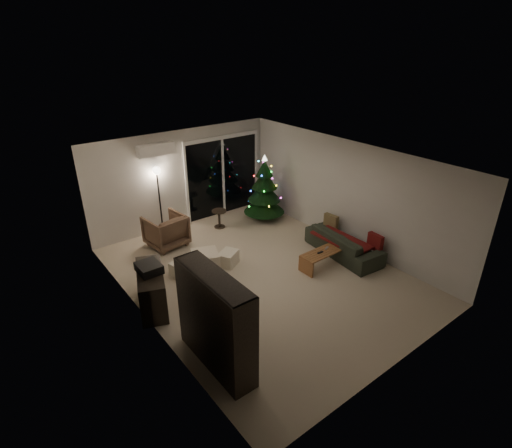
{
  "coord_description": "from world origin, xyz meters",
  "views": [
    {
      "loc": [
        -4.43,
        -5.6,
        4.6
      ],
      "look_at": [
        0.1,
        0.3,
        1.05
      ],
      "focal_mm": 28.0,
      "sensor_mm": 36.0,
      "label": 1
    }
  ],
  "objects_px": {
    "bookshelf": "(204,326)",
    "coffee_table": "(324,258)",
    "christmas_tree": "(264,188)",
    "sofa": "(344,243)",
    "armchair": "(166,231)",
    "media_cabinet": "(152,289)"
  },
  "relations": [
    {
      "from": "sofa",
      "to": "coffee_table",
      "type": "height_order",
      "value": "sofa"
    },
    {
      "from": "media_cabinet",
      "to": "sofa",
      "type": "height_order",
      "value": "media_cabinet"
    },
    {
      "from": "bookshelf",
      "to": "armchair",
      "type": "relative_size",
      "value": 1.83
    },
    {
      "from": "armchair",
      "to": "media_cabinet",
      "type": "bearing_deg",
      "value": 51.17
    },
    {
      "from": "media_cabinet",
      "to": "armchair",
      "type": "relative_size",
      "value": 1.41
    },
    {
      "from": "media_cabinet",
      "to": "armchair",
      "type": "height_order",
      "value": "armchair"
    },
    {
      "from": "coffee_table",
      "to": "christmas_tree",
      "type": "height_order",
      "value": "christmas_tree"
    },
    {
      "from": "armchair",
      "to": "christmas_tree",
      "type": "height_order",
      "value": "christmas_tree"
    },
    {
      "from": "bookshelf",
      "to": "sofa",
      "type": "bearing_deg",
      "value": 28.53
    },
    {
      "from": "sofa",
      "to": "coffee_table",
      "type": "xyz_separation_m",
      "value": [
        -0.71,
        -0.09,
        -0.09
      ]
    },
    {
      "from": "sofa",
      "to": "christmas_tree",
      "type": "distance_m",
      "value": 2.75
    },
    {
      "from": "bookshelf",
      "to": "armchair",
      "type": "xyz_separation_m",
      "value": [
        1.27,
        3.93,
        -0.39
      ]
    },
    {
      "from": "armchair",
      "to": "sofa",
      "type": "bearing_deg",
      "value": 129.86
    },
    {
      "from": "bookshelf",
      "to": "coffee_table",
      "type": "xyz_separation_m",
      "value": [
        3.59,
        0.98,
        -0.6
      ]
    },
    {
      "from": "bookshelf",
      "to": "christmas_tree",
      "type": "distance_m",
      "value": 5.55
    },
    {
      "from": "sofa",
      "to": "coffee_table",
      "type": "distance_m",
      "value": 0.73
    },
    {
      "from": "christmas_tree",
      "to": "sofa",
      "type": "bearing_deg",
      "value": -85.69
    },
    {
      "from": "media_cabinet",
      "to": "sofa",
      "type": "distance_m",
      "value": 4.38
    },
    {
      "from": "bookshelf",
      "to": "christmas_tree",
      "type": "xyz_separation_m",
      "value": [
        4.1,
        3.74,
        0.11
      ]
    },
    {
      "from": "christmas_tree",
      "to": "bookshelf",
      "type": "bearing_deg",
      "value": -137.63
    },
    {
      "from": "bookshelf",
      "to": "christmas_tree",
      "type": "bearing_deg",
      "value": 56.91
    },
    {
      "from": "coffee_table",
      "to": "christmas_tree",
      "type": "distance_m",
      "value": 2.9
    }
  ]
}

